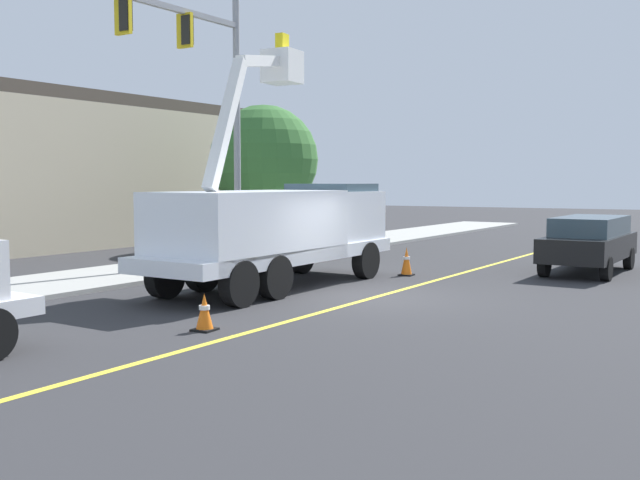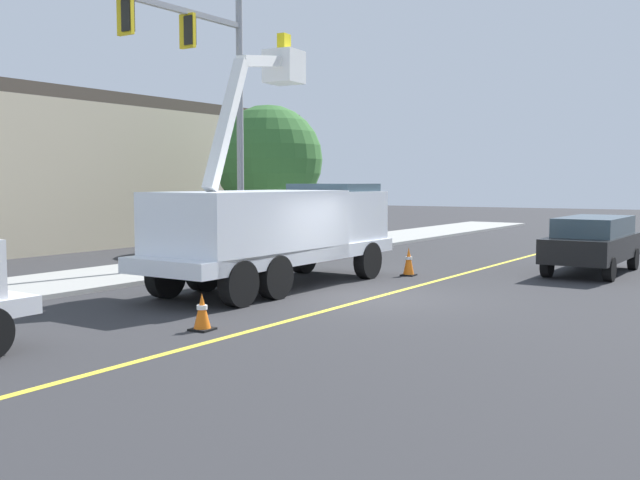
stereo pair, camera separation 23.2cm
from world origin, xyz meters
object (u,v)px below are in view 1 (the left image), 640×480
Objects in this scene: traffic_cone_mid_rear at (407,262)px; traffic_signal_mast at (204,79)px; utility_bucket_truck at (278,226)px; traffic_cone_mid_front at (204,312)px; passing_minivan at (589,241)px.

traffic_signal_mast is at bearing 105.16° from traffic_cone_mid_rear.
utility_bucket_truck is 10.09× the size of traffic_cone_mid_rear.
utility_bucket_truck is 5.86m from traffic_cone_mid_front.
traffic_signal_mast is at bearing 35.86° from traffic_cone_mid_front.
traffic_signal_mast is at bearing 61.51° from utility_bucket_truck.
passing_minivan is (6.85, -6.87, -0.64)m from utility_bucket_truck.
utility_bucket_truck reaches higher than passing_minivan.
traffic_signal_mast reaches higher than traffic_cone_mid_rear.
utility_bucket_truck is 6.07m from traffic_signal_mast.
passing_minivan is 5.96× the size of traffic_cone_mid_rear.
traffic_signal_mast is (7.55, 5.46, 5.51)m from traffic_cone_mid_front.
passing_minivan is 5.66m from traffic_cone_mid_rear.
passing_minivan is 0.56× the size of traffic_signal_mast.
utility_bucket_truck is at bearing -118.49° from traffic_signal_mast.
traffic_cone_mid_front is (-12.33, 5.22, -0.63)m from passing_minivan.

